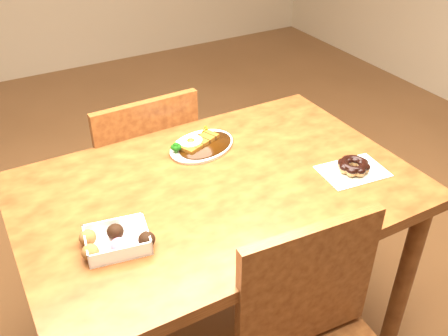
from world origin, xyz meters
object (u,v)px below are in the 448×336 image
table (218,210)px  pon_de_ring (354,166)px  chair_far (141,177)px  donut_box (116,240)px  katsu_curry_plate (200,145)px

table → pon_de_ring: 0.45m
table → chair_far: 0.57m
table → donut_box: 0.40m
chair_far → donut_box: (-0.29, -0.65, 0.29)m
table → donut_box: size_ratio=6.40×
table → katsu_curry_plate: bearing=76.5°
donut_box → pon_de_ring: 0.77m
table → katsu_curry_plate: katsu_curry_plate is taller
pon_de_ring → table: bearing=160.2°
chair_far → katsu_curry_plate: (0.12, -0.32, 0.28)m
table → pon_de_ring: size_ratio=5.44×
katsu_curry_plate → pon_de_ring: bearing=-45.7°
katsu_curry_plate → donut_box: katsu_curry_plate is taller
katsu_curry_plate → donut_box: bearing=-141.3°
chair_far → katsu_curry_plate: 0.44m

